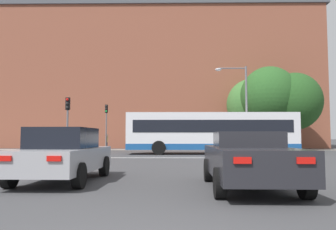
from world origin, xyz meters
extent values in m
cube|color=silver|center=(0.00, 16.80, 0.00)|extent=(9.62, 0.30, 0.01)
cube|color=gray|center=(0.00, 29.66, 0.01)|extent=(70.68, 2.50, 0.01)
cube|color=brown|center=(-1.13, 38.23, 8.27)|extent=(38.58, 10.08, 16.53)
cube|color=#4C4F56|center=(-1.13, 38.23, 17.17)|extent=(39.35, 10.48, 1.29)
cube|color=brown|center=(-17.79, 38.95, 19.09)|extent=(0.90, 0.90, 2.54)
cube|color=brown|center=(-12.20, 38.71, 19.09)|extent=(0.90, 0.90, 2.54)
cube|color=brown|center=(-6.32, 39.67, 19.09)|extent=(0.90, 0.90, 2.54)
cube|color=brown|center=(4.29, 39.04, 19.09)|extent=(0.90, 0.90, 2.54)
cube|color=brown|center=(9.90, 39.07, 19.09)|extent=(0.90, 0.90, 2.54)
cube|color=brown|center=(15.10, 40.46, 19.09)|extent=(0.90, 0.90, 2.54)
cube|color=#9E9EA3|center=(-2.45, 6.06, 0.63)|extent=(1.91, 4.26, 0.62)
cube|color=black|center=(-2.45, 6.01, 1.23)|extent=(1.59, 1.93, 0.58)
cylinder|color=black|center=(-3.28, 7.38, 0.32)|extent=(0.24, 0.65, 0.64)
cylinder|color=black|center=(-1.56, 7.34, 0.32)|extent=(0.24, 0.65, 0.64)
cylinder|color=black|center=(-3.35, 4.77, 0.32)|extent=(0.24, 0.65, 0.64)
cylinder|color=black|center=(-1.62, 4.73, 0.32)|extent=(0.24, 0.65, 0.64)
cube|color=red|center=(-3.06, 3.95, 0.78)|extent=(0.32, 0.06, 0.12)
cube|color=red|center=(-1.95, 3.92, 0.78)|extent=(0.32, 0.06, 0.12)
cube|color=#232328|center=(2.51, 4.80, 0.66)|extent=(1.90, 4.28, 0.69)
cube|color=#232328|center=(2.51, 4.91, 1.20)|extent=(1.59, 1.31, 0.38)
cylinder|color=black|center=(1.66, 6.13, 0.32)|extent=(0.23, 0.64, 0.64)
cylinder|color=black|center=(3.41, 6.10, 0.32)|extent=(0.23, 0.64, 0.64)
cylinder|color=black|center=(1.61, 3.50, 0.32)|extent=(0.23, 0.64, 0.64)
cylinder|color=black|center=(3.35, 3.47, 0.32)|extent=(0.23, 0.64, 0.64)
cube|color=red|center=(1.90, 2.67, 0.84)|extent=(0.32, 0.06, 0.12)
cube|color=red|center=(3.03, 2.65, 0.84)|extent=(0.32, 0.06, 0.12)
cube|color=silver|center=(3.52, 21.20, 1.69)|extent=(12.39, 2.53, 2.69)
cube|color=#194C8E|center=(3.52, 21.20, 0.57)|extent=(12.41, 2.55, 0.44)
cube|color=black|center=(3.52, 21.20, 2.04)|extent=(11.40, 2.56, 0.90)
cylinder|color=black|center=(-0.32, 19.99, 0.50)|extent=(1.00, 0.28, 1.00)
cylinder|color=black|center=(-0.32, 22.42, 0.50)|extent=(1.00, 0.28, 1.00)
cylinder|color=black|center=(7.36, 19.99, 0.50)|extent=(1.00, 0.28, 1.00)
cylinder|color=black|center=(7.36, 22.42, 0.50)|extent=(1.00, 0.28, 1.00)
cylinder|color=slate|center=(-5.88, 28.86, 1.83)|extent=(0.12, 0.12, 3.67)
cube|color=black|center=(-5.88, 28.86, 4.07)|extent=(0.26, 0.20, 0.80)
sphere|color=black|center=(-5.88, 28.73, 4.32)|extent=(0.17, 0.17, 0.17)
sphere|color=black|center=(-5.88, 28.73, 4.07)|extent=(0.17, 0.17, 0.17)
sphere|color=#1ED14C|center=(-5.88, 28.73, 3.81)|extent=(0.17, 0.17, 0.17)
cylinder|color=slate|center=(-6.10, 17.64, 1.50)|extent=(0.12, 0.12, 3.01)
cube|color=black|center=(-6.10, 17.64, 3.41)|extent=(0.26, 0.20, 0.80)
sphere|color=red|center=(-6.10, 17.51, 3.66)|extent=(0.17, 0.17, 0.17)
sphere|color=black|center=(-6.10, 17.51, 3.41)|extent=(0.17, 0.17, 0.17)
sphere|color=black|center=(-6.10, 17.51, 3.15)|extent=(0.17, 0.17, 0.17)
cylinder|color=slate|center=(6.47, 22.39, 3.43)|extent=(0.16, 0.16, 6.85)
cylinder|color=slate|center=(5.38, 22.39, 6.70)|extent=(2.18, 0.10, 0.10)
ellipsoid|color=#B2B2B7|center=(4.29, 22.39, 6.60)|extent=(0.50, 0.36, 0.22)
cylinder|color=#333851|center=(-10.49, 29.04, 0.43)|extent=(0.13, 0.13, 0.86)
cylinder|color=#333851|center=(-10.32, 29.03, 0.43)|extent=(0.13, 0.13, 0.86)
cube|color=olive|center=(-10.41, 29.03, 1.20)|extent=(0.41, 0.24, 0.68)
sphere|color=tan|center=(-10.41, 29.03, 1.66)|extent=(0.26, 0.26, 0.26)
cylinder|color=#333851|center=(-5.86, 29.18, 0.37)|extent=(0.13, 0.13, 0.75)
cylinder|color=#333851|center=(-5.83, 29.02, 0.37)|extent=(0.13, 0.13, 0.75)
cube|color=olive|center=(-5.84, 29.10, 1.04)|extent=(0.30, 0.44, 0.59)
sphere|color=tan|center=(-5.84, 29.10, 1.45)|extent=(0.22, 0.22, 0.22)
cylinder|color=#4C3823|center=(12.64, 28.95, 1.25)|extent=(0.36, 0.36, 2.50)
ellipsoid|color=#234C1E|center=(12.64, 28.95, 4.78)|extent=(5.37, 5.37, 5.64)
cylinder|color=#4C3823|center=(9.05, 31.40, 1.24)|extent=(0.36, 0.36, 2.48)
ellipsoid|color=#3D7033|center=(9.05, 31.40, 4.71)|extent=(5.24, 5.24, 5.50)
cylinder|color=#4C3823|center=(10.28, 29.20, 1.44)|extent=(0.36, 0.36, 2.89)
ellipsoid|color=#285623|center=(10.28, 29.20, 5.30)|extent=(5.68, 5.68, 5.96)
camera|label=1|loc=(0.65, -3.26, 1.25)|focal=35.00mm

